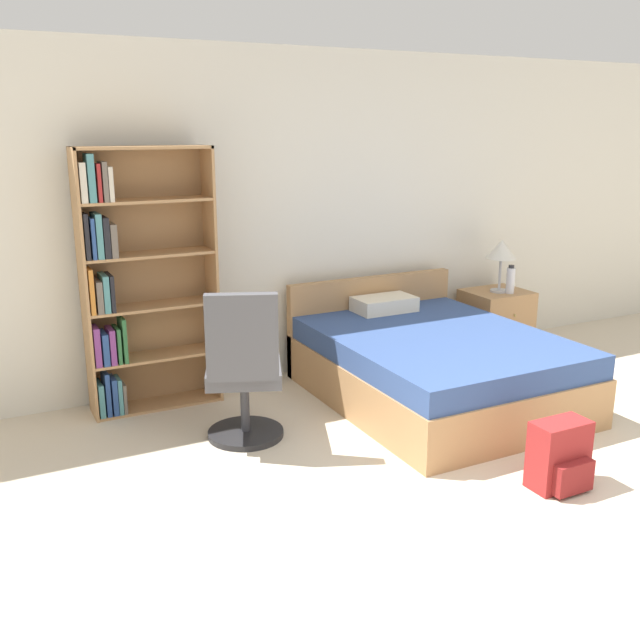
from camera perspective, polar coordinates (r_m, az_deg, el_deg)
ground_plane at (r=3.84m, az=22.55°, el=-17.58°), size 14.00×14.00×0.00m
wall_back at (r=5.88m, az=-0.60°, el=8.34°), size 9.00×0.06×2.60m
bookshelf at (r=5.19m, az=-14.79°, el=2.90°), size 0.93×0.28×1.88m
bed at (r=5.45m, az=8.86°, el=-3.49°), size 1.54×1.98×0.78m
office_chair at (r=4.60m, az=-6.13°, el=-4.27°), size 0.63×0.69×1.05m
nightstand at (r=6.70m, az=13.84°, el=-0.09°), size 0.55×0.50×0.57m
table_lamp at (r=6.53m, az=14.32°, el=5.37°), size 0.27×0.27×0.47m
water_bottle at (r=6.55m, az=15.00°, el=3.11°), size 0.08×0.08×0.25m
backpack_red at (r=4.35m, az=18.66°, el=-10.32°), size 0.34×0.25×0.40m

